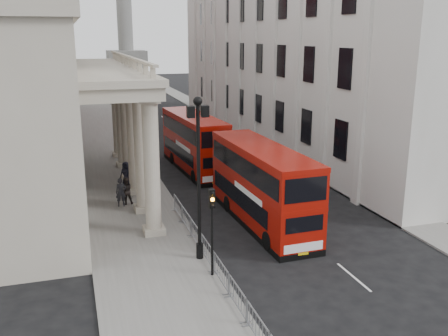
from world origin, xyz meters
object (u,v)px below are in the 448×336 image
Objects in this scene: traffic_light at (212,216)px; pedestrian_c at (126,174)px; lamp_post_mid at (148,118)px; bus_near at (262,184)px; pedestrian_a at (121,192)px; monument_column at (124,11)px; pedestrian_b at (126,191)px; lamp_post_south at (199,168)px; bus_far at (194,141)px; lamp_post_north at (125,95)px.

traffic_light is 2.26× the size of pedestrian_c.
lamp_post_mid is 0.74× the size of bus_near.
bus_near is (4.84, 6.03, -0.58)m from traffic_light.
lamp_post_mid is 4.35× the size of pedestrian_a.
bus_near is (-1.66, -83.99, -13.46)m from monument_column.
pedestrian_b is 4.25m from pedestrian_c.
lamp_post_south is (-6.60, -88.00, -11.07)m from monument_column.
pedestrian_b is at bearing 105.25° from lamp_post_south.
lamp_post_south is 4.35× the size of pedestrian_a.
lamp_post_south is 16.00m from lamp_post_mid.
lamp_post_south is 18.14m from bus_far.
monument_column reaches higher than lamp_post_north.
bus_far is 5.89× the size of pedestrian_b.
pedestrian_a is at bearing -97.57° from lamp_post_north.
traffic_light is at bearing 97.35° from pedestrian_b.
bus_near reaches higher than bus_far.
lamp_post_mid is 4.37× the size of pedestrian_c.
pedestrian_c is at bearing 123.92° from bus_near.
pedestrian_c is at bearing 98.83° from lamp_post_south.
lamp_post_mid is 1.93× the size of traffic_light.
monument_column reaches higher than lamp_post_mid.
pedestrian_c is (-2.16, 13.91, -3.84)m from lamp_post_south.
lamp_post_mid is 18.11m from traffic_light.
monument_column reaches higher than lamp_post_south.
pedestrian_b is (-7.59, 5.68, -1.46)m from bus_near.
traffic_light is 12.20m from pedestrian_b.
monument_column is 85.08m from bus_near.
lamp_post_north reaches higher than bus_near.
traffic_light is 2.25× the size of pedestrian_a.
lamp_post_south is 2.71m from traffic_light.
pedestrian_b is at bearing -134.33° from bus_far.
bus_near reaches higher than traffic_light.
lamp_post_mid is at bearing -118.56° from pedestrian_b.
pedestrian_a is (-3.00, -6.60, -3.83)m from lamp_post_mid.
lamp_post_south is 4.37× the size of pedestrian_c.
lamp_post_south is at bearing -68.65° from pedestrian_a.
bus_near is at bearing 39.03° from lamp_post_south.
pedestrian_c is at bearing -96.81° from lamp_post_north.
bus_near is 5.98× the size of pedestrian_b.
bus_far is at bearing 76.95° from lamp_post_south.
monument_column reaches higher than pedestrian_c.
pedestrian_a is at bearing -114.46° from lamp_post_mid.
pedestrian_a is 0.47m from pedestrian_b.
lamp_post_mid is 8.21m from pedestrian_a.
bus_near is at bearing 137.33° from pedestrian_b.
monument_column is 57.46m from lamp_post_north.
lamp_post_south is 4.42× the size of pedestrian_b.
lamp_post_north is at bearing -96.72° from monument_column.
lamp_post_south is 0.75× the size of bus_far.
lamp_post_north is at bearing 90.00° from lamp_post_mid.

